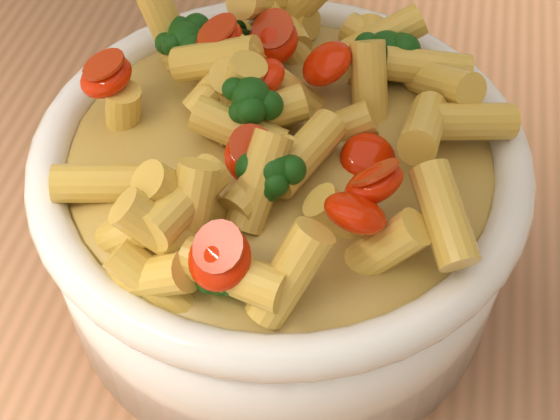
# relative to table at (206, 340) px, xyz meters

# --- Properties ---
(table) EXTENTS (1.20, 0.80, 0.90)m
(table) POSITION_rel_table_xyz_m (0.00, 0.00, 0.00)
(table) COLOR #AC6F4A
(table) RESTS_ON ground
(serving_bowl) EXTENTS (0.27, 0.27, 0.12)m
(serving_bowl) POSITION_rel_table_xyz_m (0.06, 0.01, 0.16)
(serving_bowl) COLOR white
(serving_bowl) RESTS_ON table
(pasta_salad) EXTENTS (0.22, 0.22, 0.05)m
(pasta_salad) POSITION_rel_table_xyz_m (0.06, 0.01, 0.23)
(pasta_salad) COLOR #EDBE4A
(pasta_salad) RESTS_ON serving_bowl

